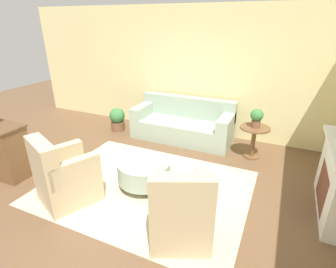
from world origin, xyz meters
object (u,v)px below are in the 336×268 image
armchair_left (64,177)px  potted_plant_floor (117,119)px  couch (183,125)px  potted_plant_on_side_table (257,117)px  side_table (254,137)px  ottoman_table (144,171)px  armchair_right (181,212)px

armchair_left → potted_plant_floor: 2.76m
couch → potted_plant_on_side_table: (1.56, -0.28, 0.51)m
armchair_left → potted_plant_floor: bearing=108.6°
potted_plant_floor → couch: bearing=7.5°
potted_plant_on_side_table → potted_plant_floor: (-3.18, 0.07, -0.54)m
couch → armchair_left: 2.92m
side_table → armchair_left: bearing=-132.1°
potted_plant_on_side_table → potted_plant_floor: bearing=178.8°
couch → ottoman_table: (0.13, -2.03, -0.04)m
armchair_right → potted_plant_floor: 3.75m
armchair_left → armchair_right: 1.81m
couch → potted_plant_on_side_table: size_ratio=6.11×
armchair_left → ottoman_table: 1.18m
armchair_right → couch: bearing=110.8°
armchair_right → ottoman_table: bearing=139.8°
couch → potted_plant_on_side_table: potted_plant_on_side_table is taller
ottoman_table → side_table: (1.43, 1.75, 0.14)m
armchair_left → ottoman_table: armchair_left is taller
potted_plant_floor → armchair_right: bearing=-44.2°
armchair_right → side_table: armchair_right is taller
armchair_right → potted_plant_on_side_table: 2.63m
potted_plant_on_side_table → side_table: bearing=26.6°
armchair_left → potted_plant_on_side_table: (2.30, 2.54, 0.43)m
side_table → ottoman_table: bearing=-129.2°
armchair_right → potted_plant_on_side_table: armchair_right is taller
armchair_right → ottoman_table: (-0.94, 0.79, -0.12)m
armchair_right → potted_plant_on_side_table: (0.49, 2.54, 0.43)m
potted_plant_floor → armchair_left: bearing=-71.4°
armchair_left → armchair_right: size_ratio=1.00×
side_table → potted_plant_floor: side_table is taller
potted_plant_on_side_table → armchair_left: bearing=-132.1°
couch → armchair_right: (1.07, -2.83, 0.08)m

